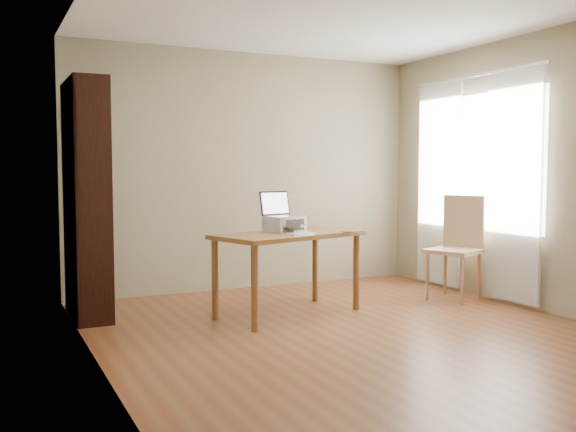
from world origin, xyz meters
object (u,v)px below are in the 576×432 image
object	(u,v)px
desk	(288,244)
cat	(285,225)
bookshelf	(87,200)
keyboard	(300,234)
chair	(460,243)
laptop	(282,211)

from	to	relation	value
desk	cat	size ratio (longest dim) A/B	3.18
bookshelf	keyboard	bearing A→B (deg)	-29.64
bookshelf	chair	xyz separation A→B (m)	(3.51, -0.84, -0.48)
bookshelf	keyboard	distance (m)	1.92
laptop	cat	world-z (taller)	laptop
keyboard	chair	xyz separation A→B (m)	(1.86, 0.09, -0.19)
cat	keyboard	bearing A→B (deg)	-115.36
keyboard	chair	bearing A→B (deg)	-18.07
laptop	chair	world-z (taller)	laptop
chair	cat	bearing A→B (deg)	149.76
chair	bookshelf	bearing A→B (deg)	143.53
cat	laptop	bearing A→B (deg)	109.66
bookshelf	laptop	distance (m)	1.74
desk	keyboard	size ratio (longest dim) A/B	5.23
cat	chair	xyz separation A→B (m)	(1.85, -0.24, -0.23)
laptop	cat	size ratio (longest dim) A/B	0.83
desk	keyboard	bearing A→B (deg)	-103.48
bookshelf	laptop	size ratio (longest dim) A/B	5.43
bookshelf	keyboard	size ratio (longest dim) A/B	7.42
cat	chair	size ratio (longest dim) A/B	0.44
keyboard	chair	distance (m)	1.88
keyboard	laptop	bearing A→B (deg)	70.72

